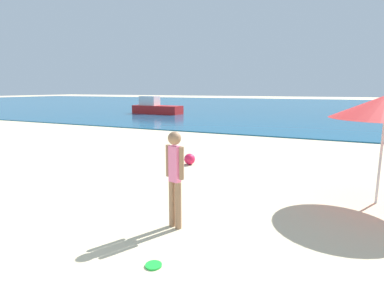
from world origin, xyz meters
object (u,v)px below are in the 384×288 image
(person_standing, at_px, (175,174))
(beach_ball, at_px, (190,159))
(boat_near, at_px, (156,108))
(frisbee, at_px, (154,265))

(person_standing, relative_size, beach_ball, 4.79)
(person_standing, height_order, boat_near, boat_near)
(frisbee, distance_m, beach_ball, 5.63)
(frisbee, height_order, beach_ball, beach_ball)
(frisbee, xyz_separation_m, beach_ball, (-1.91, 5.29, 0.16))
(person_standing, bearing_deg, frisbee, 118.93)
(person_standing, distance_m, beach_ball, 4.50)
(person_standing, relative_size, frisbee, 7.38)
(person_standing, height_order, beach_ball, person_standing)
(boat_near, height_order, beach_ball, boat_near)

